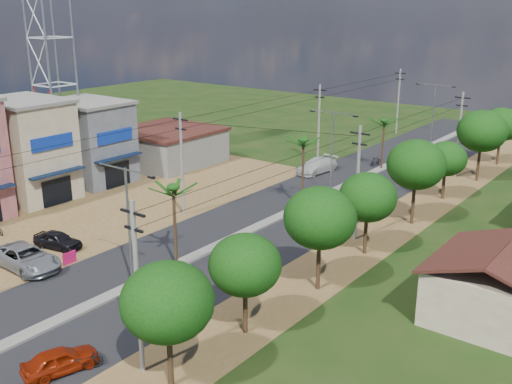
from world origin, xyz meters
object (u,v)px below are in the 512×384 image
Objects in this scene: car_red_near at (60,361)px; moto_rider_east at (84,362)px; roadside_sign at (70,258)px; car_silver_mid at (348,211)px; car_parked_dark at (58,240)px; car_parked_silver at (26,258)px; car_white_far at (317,166)px.

car_red_near is 1.94× the size of moto_rider_east.
car_silver_mid is at bearing 60.79° from roadside_sign.
car_silver_mid reaches higher than car_parked_dark.
car_silver_mid is 23.59m from car_parked_dark.
car_parked_silver is at bearing 44.55° from car_silver_mid.
car_silver_mid is 25.74m from car_parked_silver.
car_silver_mid is at bearing -28.38° from car_parked_silver.
car_red_near reaches higher than moto_rider_east.
car_parked_dark is (-13.63, 9.42, 0.01)m from car_red_near.
car_white_far is at bearing -50.56° from moto_rider_east.
moto_rider_east is (13.11, -5.21, -0.28)m from car_parked_silver.
moto_rider_east is at bearing 74.99° from car_silver_mid.
car_white_far is 33.25m from car_parked_silver.
car_silver_mid is at bearing -49.11° from car_parked_dark.
car_white_far reaches higher than car_silver_mid.
car_parked_silver is at bearing -9.19° from car_red_near.
car_parked_silver reaches higher than car_white_far.
car_parked_dark is (-4.30, -29.64, -0.13)m from car_white_far.
roadside_sign is at bearing -21.23° from car_red_near.
car_parked_silver is at bearing -170.58° from car_parked_dark.
car_parked_silver reaches higher than car_parked_dark.
car_parked_silver is 3.75m from car_parked_dark.
car_white_far reaches higher than car_red_near.
roadside_sign is at bearing -8.72° from moto_rider_east.
car_white_far is 2.78× the size of moto_rider_east.
car_parked_silver is (-12.25, 5.94, 0.15)m from car_red_near.
car_red_near is 13.42m from roadside_sign.
car_parked_silver is (-2.91, -33.12, 0.01)m from car_white_far.
moto_rider_east is at bearing -133.23° from car_parked_dark.
car_parked_silver reaches higher than car_red_near.
moto_rider_east is at bearing -123.25° from car_red_near.
moto_rider_east is (14.50, -8.69, -0.14)m from car_parked_dark.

